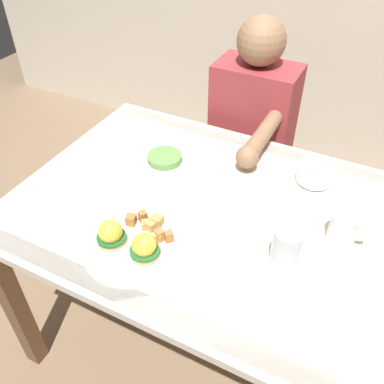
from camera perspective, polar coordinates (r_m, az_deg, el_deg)
name	(u,v)px	position (r m, az deg, el deg)	size (l,w,h in m)	color
ground_plane	(200,332)	(1.91, 1.16, -18.56)	(6.00, 6.00, 0.00)	#7F664C
dining_table	(203,229)	(1.40, 1.50, -5.05)	(1.20, 0.90, 0.74)	silver
eggs_benedict_plate	(131,243)	(1.19, -8.35, -6.89)	(0.27, 0.27, 0.09)	white
fruit_bowl	(315,175)	(1.46, 16.44, 2.21)	(0.12, 0.12, 0.06)	white
coffee_mug	(344,228)	(1.26, 20.07, -4.60)	(0.11, 0.08, 0.09)	white
fork	(222,215)	(1.29, 4.12, -3.19)	(0.16, 0.05, 0.00)	silver
water_glass_near	(285,252)	(1.14, 12.63, -7.94)	(0.08, 0.08, 0.13)	silver
side_plate	(165,160)	(1.50, -3.72, 4.34)	(0.20, 0.20, 0.04)	white
diner_person	(250,134)	(1.85, 7.94, 7.89)	(0.34, 0.54, 1.14)	#33333D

